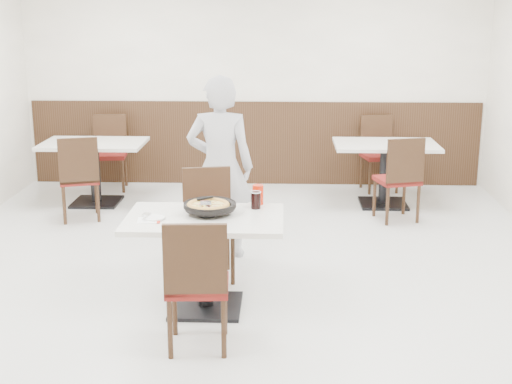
{
  "coord_description": "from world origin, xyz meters",
  "views": [
    {
      "loc": [
        0.38,
        -5.8,
        2.3
      ],
      "look_at": [
        0.16,
        -0.3,
        0.87
      ],
      "focal_mm": 50.0,
      "sensor_mm": 36.0,
      "label": 1
    }
  ],
  "objects_px": {
    "pizza": "(208,207)",
    "bg_table_left": "(95,173)",
    "main_table": "(205,263)",
    "diner_person": "(220,167)",
    "pizza_pan": "(210,209)",
    "bg_chair_right_near": "(397,178)",
    "cola_glass": "(256,201)",
    "chair_far": "(209,226)",
    "bg_chair_left_far": "(109,153)",
    "red_cup": "(258,195)",
    "side_plate": "(154,218)",
    "bg_chair_left_near": "(79,177)",
    "bg_table_right": "(384,174)",
    "bg_chair_right_far": "(380,154)",
    "chair_near": "(198,282)"
  },
  "relations": [
    {
      "from": "red_cup",
      "to": "bg_table_right",
      "type": "height_order",
      "value": "red_cup"
    },
    {
      "from": "pizza_pan",
      "to": "bg_chair_right_far",
      "type": "relative_size",
      "value": 0.4
    },
    {
      "from": "side_plate",
      "to": "bg_table_right",
      "type": "bearing_deg",
      "value": 55.51
    },
    {
      "from": "chair_far",
      "to": "diner_person",
      "type": "xyz_separation_m",
      "value": [
        0.05,
        0.61,
        0.38
      ]
    },
    {
      "from": "main_table",
      "to": "chair_far",
      "type": "bearing_deg",
      "value": 93.12
    },
    {
      "from": "red_cup",
      "to": "bg_table_left",
      "type": "relative_size",
      "value": 0.13
    },
    {
      "from": "cola_glass",
      "to": "red_cup",
      "type": "relative_size",
      "value": 0.81
    },
    {
      "from": "chair_near",
      "to": "cola_glass",
      "type": "xyz_separation_m",
      "value": [
        0.36,
        0.89,
        0.34
      ]
    },
    {
      "from": "pizza",
      "to": "red_cup",
      "type": "distance_m",
      "value": 0.49
    },
    {
      "from": "pizza",
      "to": "side_plate",
      "type": "xyz_separation_m",
      "value": [
        -0.4,
        -0.13,
        -0.05
      ]
    },
    {
      "from": "side_plate",
      "to": "red_cup",
      "type": "bearing_deg",
      "value": 30.05
    },
    {
      "from": "cola_glass",
      "to": "main_table",
      "type": "bearing_deg",
      "value": -147.38
    },
    {
      "from": "main_table",
      "to": "bg_chair_left_far",
      "type": "relative_size",
      "value": 1.26
    },
    {
      "from": "pizza_pan",
      "to": "cola_glass",
      "type": "relative_size",
      "value": 2.95
    },
    {
      "from": "main_table",
      "to": "chair_near",
      "type": "height_order",
      "value": "chair_near"
    },
    {
      "from": "cola_glass",
      "to": "bg_chair_left_near",
      "type": "relative_size",
      "value": 0.14
    },
    {
      "from": "bg_table_right",
      "to": "main_table",
      "type": "bearing_deg",
      "value": -120.22
    },
    {
      "from": "pizza",
      "to": "bg_table_left",
      "type": "xyz_separation_m",
      "value": [
        -1.67,
        2.97,
        -0.44
      ]
    },
    {
      "from": "diner_person",
      "to": "bg_chair_left_far",
      "type": "xyz_separation_m",
      "value": [
        -1.65,
        2.44,
        -0.38
      ]
    },
    {
      "from": "red_cup",
      "to": "bg_table_right",
      "type": "distance_m",
      "value": 3.09
    },
    {
      "from": "main_table",
      "to": "bg_table_right",
      "type": "bearing_deg",
      "value": 59.78
    },
    {
      "from": "chair_far",
      "to": "bg_chair_left_far",
      "type": "relative_size",
      "value": 1.0
    },
    {
      "from": "side_plate",
      "to": "bg_chair_right_far",
      "type": "height_order",
      "value": "bg_chair_right_far"
    },
    {
      "from": "main_table",
      "to": "cola_glass",
      "type": "distance_m",
      "value": 0.63
    },
    {
      "from": "bg_chair_left_near",
      "to": "bg_chair_left_far",
      "type": "height_order",
      "value": "same"
    },
    {
      "from": "chair_far",
      "to": "pizza_pan",
      "type": "bearing_deg",
      "value": 85.82
    },
    {
      "from": "bg_chair_right_near",
      "to": "diner_person",
      "type": "bearing_deg",
      "value": -162.12
    },
    {
      "from": "bg_chair_right_near",
      "to": "cola_glass",
      "type": "bearing_deg",
      "value": -139.04
    },
    {
      "from": "pizza_pan",
      "to": "bg_chair_left_far",
      "type": "xyz_separation_m",
      "value": [
        -1.67,
        3.62,
        -0.32
      ]
    },
    {
      "from": "red_cup",
      "to": "diner_person",
      "type": "relative_size",
      "value": 0.09
    },
    {
      "from": "main_table",
      "to": "diner_person",
      "type": "distance_m",
      "value": 1.35
    },
    {
      "from": "pizza",
      "to": "diner_person",
      "type": "bearing_deg",
      "value": 90.56
    },
    {
      "from": "side_plate",
      "to": "bg_chair_left_far",
      "type": "height_order",
      "value": "bg_chair_left_far"
    },
    {
      "from": "chair_far",
      "to": "bg_chair_right_near",
      "type": "relative_size",
      "value": 1.0
    },
    {
      "from": "chair_far",
      "to": "side_plate",
      "type": "xyz_separation_m",
      "value": [
        -0.34,
        -0.72,
        0.28
      ]
    },
    {
      "from": "side_plate",
      "to": "cola_glass",
      "type": "bearing_deg",
      "value": 22.77
    },
    {
      "from": "bg_chair_left_far",
      "to": "bg_chair_right_near",
      "type": "bearing_deg",
      "value": 154.13
    },
    {
      "from": "diner_person",
      "to": "bg_table_right",
      "type": "distance_m",
      "value": 2.6
    },
    {
      "from": "cola_glass",
      "to": "bg_chair_left_near",
      "type": "height_order",
      "value": "bg_chair_left_near"
    },
    {
      "from": "main_table",
      "to": "pizza_pan",
      "type": "height_order",
      "value": "pizza_pan"
    },
    {
      "from": "side_plate",
      "to": "bg_chair_left_far",
      "type": "bearing_deg",
      "value": 108.52
    },
    {
      "from": "main_table",
      "to": "red_cup",
      "type": "relative_size",
      "value": 7.5
    },
    {
      "from": "bg_chair_left_far",
      "to": "chair_near",
      "type": "bearing_deg",
      "value": 104.25
    },
    {
      "from": "main_table",
      "to": "pizza",
      "type": "relative_size",
      "value": 3.64
    },
    {
      "from": "bg_table_left",
      "to": "bg_chair_left_far",
      "type": "xyz_separation_m",
      "value": [
        0.01,
        0.67,
        0.1
      ]
    },
    {
      "from": "pizza",
      "to": "bg_chair_right_near",
      "type": "xyz_separation_m",
      "value": [
        1.83,
        2.42,
        -0.34
      ]
    },
    {
      "from": "chair_far",
      "to": "diner_person",
      "type": "height_order",
      "value": "diner_person"
    },
    {
      "from": "cola_glass",
      "to": "bg_chair_left_far",
      "type": "xyz_separation_m",
      "value": [
        -2.02,
        3.46,
        -0.34
      ]
    },
    {
      "from": "pizza_pan",
      "to": "red_cup",
      "type": "distance_m",
      "value": 0.47
    },
    {
      "from": "bg_table_left",
      "to": "bg_chair_right_near",
      "type": "height_order",
      "value": "bg_chair_right_near"
    }
  ]
}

